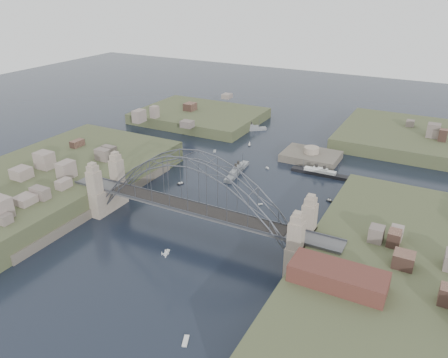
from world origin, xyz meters
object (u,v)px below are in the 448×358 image
at_px(naval_cruiser_near, 237,171).
at_px(ocean_liner, 320,173).
at_px(bridge, 193,195).
at_px(naval_cruiser_far, 249,129).
at_px(fort_island, 311,161).
at_px(wharf_shed, 338,277).

xyz_separation_m(naval_cruiser_near, ocean_liner, (27.95, 13.16, -0.09)).
height_order(bridge, naval_cruiser_far, bridge).
distance_m(fort_island, wharf_shed, 90.48).
bearing_deg(naval_cruiser_near, wharf_shed, -47.97).
height_order(bridge, naval_cruiser_near, bridge).
bearing_deg(fort_island, wharf_shed, -69.15).
distance_m(wharf_shed, naval_cruiser_far, 127.27).
bearing_deg(ocean_liner, naval_cruiser_near, -154.79).
relative_size(fort_island, wharf_shed, 1.10).
bearing_deg(fort_island, bridge, -99.73).
xyz_separation_m(fort_island, naval_cruiser_far, (-37.88, 21.98, 1.24)).
relative_size(bridge, wharf_shed, 4.20).
height_order(wharf_shed, naval_cruiser_near, wharf_shed).
xyz_separation_m(bridge, ocean_liner, (19.58, 57.26, -11.50)).
xyz_separation_m(bridge, naval_cruiser_far, (-25.88, 91.98, -11.42)).
bearing_deg(naval_cruiser_far, fort_island, -30.12).
xyz_separation_m(bridge, naval_cruiser_near, (-8.37, 44.10, -11.41)).
xyz_separation_m(wharf_shed, ocean_liner, (-24.42, 71.26, -9.18)).
distance_m(fort_island, ocean_liner, 14.87).
bearing_deg(ocean_liner, naval_cruiser_far, 142.63).
distance_m(bridge, naval_cruiser_far, 96.23).
bearing_deg(naval_cruiser_near, naval_cruiser_far, 110.09).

